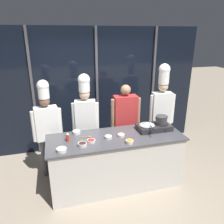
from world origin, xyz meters
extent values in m
plane|color=gray|center=(0.00, 0.00, 0.00)|extent=(24.00, 24.00, 0.00)
cube|color=black|center=(0.00, 1.56, 1.35)|extent=(4.78, 0.04, 2.70)
cube|color=#47474C|center=(-1.35, 1.52, 1.35)|extent=(0.05, 0.05, 2.70)
cube|color=#47474C|center=(0.00, 1.52, 1.35)|extent=(0.05, 0.05, 2.70)
cube|color=#47474C|center=(1.35, 1.52, 1.35)|extent=(0.05, 0.05, 2.70)
cube|color=beige|center=(0.00, 0.00, 0.45)|extent=(2.21, 0.76, 0.90)
cube|color=#47474C|center=(0.00, 0.00, 0.91)|extent=(2.28, 0.80, 0.03)
cube|color=#28282B|center=(0.73, 0.09, 0.97)|extent=(0.60, 0.33, 0.09)
cylinder|color=black|center=(0.60, 0.09, 1.03)|extent=(0.24, 0.24, 0.01)
cylinder|color=black|center=(0.60, -0.08, 0.97)|extent=(0.03, 0.01, 0.03)
cylinder|color=black|center=(0.87, 0.09, 1.03)|extent=(0.24, 0.24, 0.01)
cylinder|color=black|center=(0.87, -0.08, 0.97)|extent=(0.03, 0.01, 0.03)
cylinder|color=#ADAFB5|center=(0.60, 0.09, 1.04)|extent=(0.26, 0.26, 0.01)
cone|color=#ADAFB5|center=(0.60, 0.09, 1.06)|extent=(0.27, 0.27, 0.05)
cylinder|color=black|center=(0.60, -0.14, 1.07)|extent=(0.02, 0.20, 0.02)
cylinder|color=#333335|center=(0.87, 0.09, 1.10)|extent=(0.20, 0.20, 0.14)
torus|color=#333335|center=(0.87, 0.09, 1.17)|extent=(0.20, 0.20, 0.01)
torus|color=#333335|center=(0.76, 0.09, 1.14)|extent=(0.01, 0.05, 0.05)
torus|color=#333335|center=(0.98, 0.09, 1.14)|extent=(0.01, 0.05, 0.05)
cylinder|color=red|center=(-0.79, 0.05, 0.99)|extent=(0.05, 0.05, 0.12)
cone|color=white|center=(-0.79, 0.05, 1.06)|extent=(0.04, 0.04, 0.03)
cylinder|color=silver|center=(0.09, -0.01, 0.95)|extent=(0.12, 0.12, 0.03)
torus|color=silver|center=(0.09, -0.01, 0.96)|extent=(0.12, 0.12, 0.01)
cylinder|color=#E0C689|center=(0.09, -0.01, 0.95)|extent=(0.10, 0.10, 0.02)
cylinder|color=silver|center=(0.14, -0.28, 0.95)|extent=(0.12, 0.12, 0.05)
torus|color=silver|center=(0.14, -0.28, 0.98)|extent=(0.12, 0.12, 0.01)
cylinder|color=orange|center=(0.14, -0.28, 0.96)|extent=(0.10, 0.10, 0.03)
cylinder|color=silver|center=(-0.43, -0.09, 0.95)|extent=(0.13, 0.13, 0.04)
torus|color=silver|center=(-0.43, -0.09, 0.97)|extent=(0.14, 0.14, 0.01)
cylinder|color=red|center=(-0.43, -0.09, 0.96)|extent=(0.11, 0.11, 0.02)
cylinder|color=silver|center=(-0.90, -0.26, 0.95)|extent=(0.15, 0.15, 0.05)
torus|color=silver|center=(-0.90, -0.26, 0.98)|extent=(0.15, 0.15, 0.01)
cylinder|color=beige|center=(-0.90, -0.26, 0.96)|extent=(0.12, 0.12, 0.03)
cylinder|color=silver|center=(-0.62, 0.29, 0.95)|extent=(0.13, 0.13, 0.05)
torus|color=silver|center=(-0.62, 0.29, 0.98)|extent=(0.14, 0.14, 0.01)
cylinder|color=silver|center=(-0.62, 0.29, 0.97)|extent=(0.11, 0.11, 0.03)
cylinder|color=silver|center=(-0.58, -0.18, 0.95)|extent=(0.14, 0.14, 0.05)
torus|color=silver|center=(-0.58, -0.18, 0.98)|extent=(0.14, 0.14, 0.01)
cylinder|color=#382319|center=(-0.58, -0.18, 0.97)|extent=(0.11, 0.11, 0.03)
cylinder|color=silver|center=(-0.14, -0.03, 0.95)|extent=(0.12, 0.12, 0.04)
torus|color=silver|center=(-0.14, -0.03, 0.97)|extent=(0.12, 0.12, 0.01)
cylinder|color=silver|center=(-0.14, -0.03, 0.96)|extent=(0.10, 0.10, 0.02)
cube|color=olive|center=(-0.53, 0.13, 0.93)|extent=(0.14, 0.05, 0.01)
ellipsoid|color=olive|center=(-0.43, 0.10, 0.94)|extent=(0.08, 0.06, 0.02)
cylinder|color=#4C4C51|center=(-1.00, 0.61, 0.37)|extent=(0.10, 0.10, 0.75)
cylinder|color=#4C4C51|center=(-1.21, 0.58, 0.37)|extent=(0.10, 0.10, 0.75)
cube|color=white|center=(-1.10, 0.60, 1.05)|extent=(0.42, 0.25, 0.60)
cylinder|color=white|center=(-0.88, 0.59, 1.03)|extent=(0.08, 0.08, 0.56)
cylinder|color=white|center=(-1.32, 0.54, 1.03)|extent=(0.08, 0.08, 0.56)
sphere|color=brown|center=(-1.10, 0.60, 1.46)|extent=(0.18, 0.18, 0.18)
cylinder|color=white|center=(-1.10, 0.60, 1.62)|extent=(0.19, 0.19, 0.22)
sphere|color=white|center=(-1.10, 0.60, 1.73)|extent=(0.20, 0.20, 0.20)
cylinder|color=#2D3856|center=(-0.31, 0.59, 0.39)|extent=(0.10, 0.10, 0.78)
cylinder|color=#2D3856|center=(-0.51, 0.63, 0.39)|extent=(0.10, 0.10, 0.78)
cube|color=white|center=(-0.41, 0.61, 1.10)|extent=(0.40, 0.26, 0.63)
cylinder|color=white|center=(-0.21, 0.54, 1.08)|extent=(0.07, 0.07, 0.58)
cylinder|color=white|center=(-0.62, 0.62, 1.08)|extent=(0.07, 0.07, 0.58)
sphere|color=beige|center=(-0.41, 0.61, 1.53)|extent=(0.19, 0.19, 0.19)
cylinder|color=white|center=(-0.41, 0.61, 1.69)|extent=(0.20, 0.20, 0.21)
sphere|color=white|center=(-0.41, 0.61, 1.79)|extent=(0.21, 0.21, 0.21)
cylinder|color=#2D3856|center=(0.48, 0.60, 0.40)|extent=(0.12, 0.12, 0.80)
cylinder|color=#2D3856|center=(0.24, 0.61, 0.40)|extent=(0.12, 0.12, 0.80)
cube|color=#B72D2D|center=(0.36, 0.61, 1.12)|extent=(0.45, 0.25, 0.64)
cylinder|color=#A87A5B|center=(0.61, 0.56, 1.10)|extent=(0.09, 0.09, 0.59)
cylinder|color=#A87A5B|center=(0.11, 0.58, 1.10)|extent=(0.09, 0.09, 0.59)
sphere|color=#A87A5B|center=(0.36, 0.61, 1.56)|extent=(0.19, 0.19, 0.19)
cylinder|color=#4C4C51|center=(1.24, 0.60, 0.40)|extent=(0.10, 0.10, 0.80)
cylinder|color=#4C4C51|center=(1.03, 0.63, 0.40)|extent=(0.10, 0.10, 0.80)
cube|color=white|center=(1.13, 0.61, 1.13)|extent=(0.42, 0.25, 0.65)
cylinder|color=white|center=(1.35, 0.55, 1.11)|extent=(0.08, 0.08, 0.60)
cylinder|color=white|center=(0.91, 0.61, 1.11)|extent=(0.08, 0.08, 0.60)
sphere|color=beige|center=(1.13, 0.61, 1.57)|extent=(0.19, 0.19, 0.19)
cylinder|color=white|center=(1.13, 0.61, 1.77)|extent=(0.20, 0.20, 0.28)
sphere|color=white|center=(1.13, 0.61, 1.91)|extent=(0.22, 0.22, 0.22)
camera|label=1|loc=(-0.93, -3.15, 2.55)|focal=35.00mm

